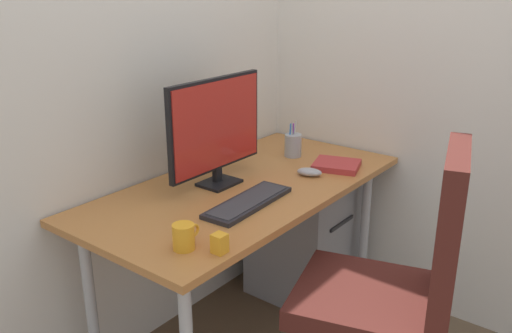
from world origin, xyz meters
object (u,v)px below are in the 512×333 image
at_px(filing_cabinet, 302,234).
at_px(coffee_mug, 184,237).
at_px(keyboard, 248,202).
at_px(pen_holder, 293,145).
at_px(desk_clamp_accessory, 220,243).
at_px(office_chair, 399,279).
at_px(mouse, 309,172).
at_px(notebook, 337,165).
at_px(monitor, 216,127).

relative_size(filing_cabinet, coffee_mug, 6.04).
xyz_separation_m(keyboard, pen_holder, (0.60, 0.20, 0.05)).
bearing_deg(pen_holder, desk_clamp_accessory, -158.96).
bearing_deg(office_chair, pen_holder, 58.58).
relative_size(office_chair, mouse, 9.78).
xyz_separation_m(mouse, notebook, (0.16, -0.04, -0.00)).
bearing_deg(keyboard, notebook, -5.67).
bearing_deg(desk_clamp_accessory, office_chair, -40.28).
bearing_deg(coffee_mug, keyboard, 8.56).
height_order(monitor, pen_holder, monitor).
bearing_deg(mouse, pen_holder, 29.98).
xyz_separation_m(filing_cabinet, coffee_mug, (-1.05, -0.22, 0.48)).
relative_size(office_chair, filing_cabinet, 1.67).
relative_size(office_chair, pen_holder, 6.16).
bearing_deg(keyboard, desk_clamp_accessory, -154.67).
bearing_deg(monitor, office_chair, -87.75).
height_order(filing_cabinet, notebook, notebook).
relative_size(mouse, desk_clamp_accessory, 1.72).
distance_m(office_chair, monitor, 0.91).
bearing_deg(mouse, monitor, 122.31).
xyz_separation_m(notebook, coffee_mug, (-0.98, -0.00, 0.03)).
relative_size(filing_cabinet, mouse, 5.87).
height_order(office_chair, monitor, monitor).
bearing_deg(filing_cabinet, desk_clamp_accessory, -161.72).
distance_m(monitor, pen_holder, 0.54).
bearing_deg(monitor, keyboard, -111.39).
bearing_deg(pen_holder, filing_cabinet, -32.45).
height_order(monitor, coffee_mug, monitor).
bearing_deg(coffee_mug, notebook, 0.21).
height_order(filing_cabinet, mouse, mouse).
bearing_deg(pen_holder, office_chair, -121.42).
bearing_deg(monitor, coffee_mug, -148.85).
bearing_deg(filing_cabinet, office_chair, -125.43).
bearing_deg(office_chair, keyboard, 102.38).
height_order(mouse, coffee_mug, coffee_mug).
bearing_deg(mouse, coffee_mug, 164.16).
relative_size(monitor, notebook, 2.61).
height_order(notebook, desk_clamp_accessory, desk_clamp_accessory).
relative_size(mouse, coffee_mug, 1.03).
xyz_separation_m(keyboard, desk_clamp_accessory, (-0.35, -0.17, 0.02)).
relative_size(mouse, notebook, 0.55).
bearing_deg(mouse, keyboard, 158.90).
distance_m(office_chair, mouse, 0.66).
xyz_separation_m(monitor, pen_holder, (0.50, -0.04, -0.19)).
bearing_deg(mouse, office_chair, -136.21).
bearing_deg(keyboard, pen_holder, 18.37).
xyz_separation_m(office_chair, notebook, (0.45, 0.52, 0.19)).
relative_size(notebook, desk_clamp_accessory, 3.13).
bearing_deg(notebook, monitor, 130.06).
distance_m(office_chair, desk_clamp_accessory, 0.66).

